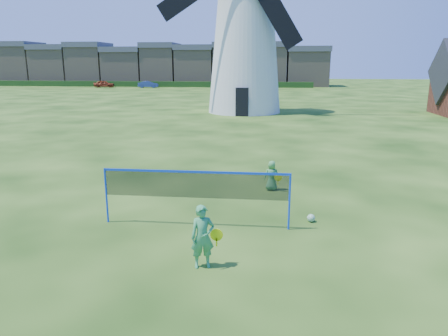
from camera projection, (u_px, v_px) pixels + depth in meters
ground at (215, 225)px, 11.48m from camera, size 220.00×220.00×0.00m
windmill at (245, 34)px, 36.11m from camera, size 14.18×6.41×19.45m
badminton_net at (196, 186)px, 11.18m from camera, size 5.05×0.05×1.55m
player_girl at (203, 237)px, 8.98m from camera, size 0.71×0.47×1.40m
player_boy at (272, 176)px, 14.53m from camera, size 0.62×0.40×1.04m
play_ball at (311, 218)px, 11.71m from camera, size 0.22×0.22×0.22m
terraced_houses at (159, 65)px, 82.04m from camera, size 64.34×8.40×8.35m
hedge at (143, 84)px, 77.28m from camera, size 62.00×0.80×1.00m
car_left at (104, 84)px, 75.21m from camera, size 3.83×2.12×1.23m
car_right at (148, 84)px, 74.29m from camera, size 3.64×1.58×1.16m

